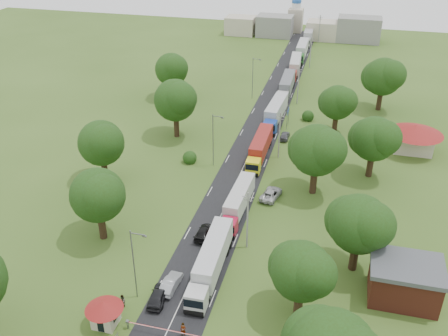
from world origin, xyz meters
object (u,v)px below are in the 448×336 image
(pedestrian_near, at_px, (183,330))
(truck_0, at_px, (211,261))
(boom_barrier, at_px, (153,328))
(car_lane_mid, at_px, (171,283))
(guard_booth, at_px, (104,310))
(car_lane_front, at_px, (158,296))
(info_sign, at_px, (288,114))

(pedestrian_near, bearing_deg, truck_0, 91.99)
(boom_barrier, relative_size, pedestrian_near, 4.90)
(car_lane_mid, bearing_deg, guard_booth, 58.00)
(car_lane_front, xyz_separation_m, pedestrian_near, (4.72, -4.50, 0.13))
(car_lane_front, bearing_deg, info_sign, -103.85)
(boom_barrier, bearing_deg, info_sign, 83.76)
(boom_barrier, distance_m, guard_booth, 5.98)
(boom_barrier, relative_size, truck_0, 0.61)
(car_lane_mid, distance_m, pedestrian_near, 8.06)
(boom_barrier, height_order, info_sign, info_sign)
(guard_booth, bearing_deg, truck_0, 50.08)
(guard_booth, bearing_deg, car_lane_mid, 55.21)
(truck_0, distance_m, car_lane_mid, 5.85)
(info_sign, bearing_deg, boom_barrier, -96.24)
(car_lane_mid, bearing_deg, pedestrian_near, 122.41)
(car_lane_mid, bearing_deg, boom_barrier, 97.56)
(guard_booth, relative_size, truck_0, 0.29)
(info_sign, bearing_deg, truck_0, -93.48)
(car_lane_front, height_order, pedestrian_near, pedestrian_near)
(boom_barrier, bearing_deg, car_lane_front, 105.20)
(info_sign, distance_m, car_lane_mid, 53.03)
(pedestrian_near, bearing_deg, info_sign, 90.18)
(info_sign, bearing_deg, guard_booth, -101.68)
(info_sign, relative_size, pedestrian_near, 2.18)
(guard_booth, xyz_separation_m, car_lane_mid, (5.22, 7.51, -1.40))
(boom_barrier, relative_size, info_sign, 2.25)
(boom_barrier, bearing_deg, car_lane_mid, 94.76)
(car_lane_front, bearing_deg, pedestrian_near, 130.68)
(car_lane_front, height_order, car_lane_mid, car_lane_front)
(info_sign, relative_size, car_lane_front, 0.86)
(boom_barrier, bearing_deg, pedestrian_near, 8.47)
(boom_barrier, distance_m, truck_0, 11.91)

